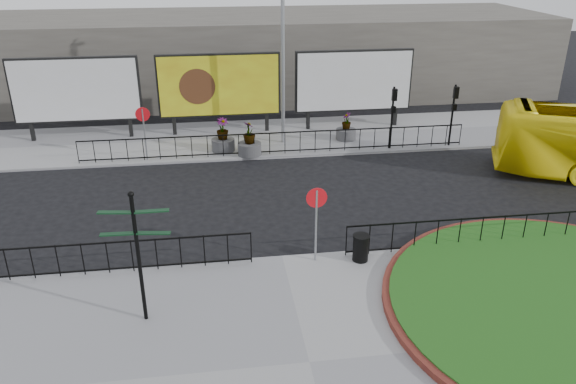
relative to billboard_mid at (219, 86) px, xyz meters
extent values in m
plane|color=black|center=(1.50, -12.97, -2.60)|extent=(90.00, 90.00, 0.00)
cube|color=gray|center=(1.50, -17.97, -2.54)|extent=(30.00, 10.00, 0.12)
cube|color=gray|center=(1.50, -0.97, -2.54)|extent=(44.00, 6.00, 0.12)
cylinder|color=maroon|center=(9.00, -16.97, -2.39)|extent=(10.40, 10.40, 0.18)
cylinder|color=#214713|center=(9.00, -16.97, -2.37)|extent=(10.00, 10.00, 0.22)
cylinder|color=gray|center=(-3.50, -3.57, -1.28)|extent=(0.07, 0.07, 2.40)
cylinder|color=red|center=(-3.50, -3.57, -0.33)|extent=(0.64, 0.03, 0.64)
cylinder|color=white|center=(-3.50, -3.55, -0.33)|extent=(0.50, 0.03, 0.50)
cylinder|color=gray|center=(2.50, -13.37, -1.28)|extent=(0.07, 0.07, 2.40)
cylinder|color=red|center=(2.50, -13.37, -0.33)|extent=(0.64, 0.03, 0.64)
cylinder|color=white|center=(2.50, -13.35, -0.33)|extent=(0.50, 0.03, 0.50)
cube|color=black|center=(-9.40, 0.03, -1.98)|extent=(0.18, 0.18, 1.00)
cube|color=black|center=(-4.60, 0.03, -1.98)|extent=(0.18, 0.18, 1.00)
cube|color=black|center=(-7.00, 0.03, 0.02)|extent=(6.20, 0.25, 3.20)
cube|color=silver|center=(-7.00, -0.13, 0.02)|extent=(6.00, 0.06, 3.00)
cube|color=black|center=(-2.40, 0.03, -1.98)|extent=(0.18, 0.18, 1.00)
cube|color=black|center=(2.40, 0.03, -1.98)|extent=(0.18, 0.18, 1.00)
cube|color=black|center=(0.00, 0.03, 0.02)|extent=(6.20, 0.25, 3.20)
cube|color=#C9DB1F|center=(0.00, -0.13, 0.02)|extent=(6.00, 0.06, 3.00)
cube|color=black|center=(4.60, 0.03, -1.98)|extent=(0.18, 0.18, 1.00)
cube|color=black|center=(9.40, 0.03, -1.98)|extent=(0.18, 0.18, 1.00)
cube|color=black|center=(7.00, 0.03, 0.02)|extent=(6.20, 0.25, 3.20)
cube|color=silver|center=(7.00, -0.13, 0.02)|extent=(6.00, 0.06, 3.00)
cylinder|color=gray|center=(3.00, -1.97, 2.02)|extent=(0.18, 0.18, 9.00)
cylinder|color=black|center=(8.00, -3.57, -0.98)|extent=(0.10, 0.10, 3.00)
cube|color=black|center=(8.00, -3.69, 0.17)|extent=(0.22, 0.18, 0.55)
cube|color=black|center=(8.00, -3.69, -0.53)|extent=(0.20, 0.16, 0.30)
cylinder|color=black|center=(11.00, -3.57, -0.98)|extent=(0.10, 0.10, 3.00)
cube|color=black|center=(11.00, -3.69, 0.17)|extent=(0.22, 0.18, 0.55)
cube|color=black|center=(11.00, -3.69, -0.53)|extent=(0.20, 0.16, 0.30)
cube|color=#615B55|center=(1.50, 9.03, -0.10)|extent=(40.00, 10.00, 5.00)
cylinder|color=black|center=(-2.50, -15.69, -0.69)|extent=(0.10, 0.10, 3.57)
sphere|color=black|center=(-2.50, -15.69, 1.14)|extent=(0.16, 0.16, 0.16)
cube|color=black|center=(-2.95, -15.63, 0.66)|extent=(0.85, 0.27, 0.03)
cube|color=black|center=(-2.06, -15.69, 0.66)|extent=(0.84, 0.17, 0.03)
cube|color=black|center=(-2.95, -15.68, 0.09)|extent=(0.84, 0.19, 0.03)
cube|color=black|center=(-2.06, -15.75, 0.09)|extent=(0.85, 0.27, 0.03)
cylinder|color=black|center=(3.89, -13.57, -2.07)|extent=(0.49, 0.49, 0.82)
cylinder|color=black|center=(3.89, -13.57, -1.63)|extent=(0.53, 0.53, 0.05)
cylinder|color=#4C4C4F|center=(0.00, -2.81, -2.19)|extent=(1.10, 1.10, 0.57)
imported|color=#214713|center=(0.00, -2.81, -1.39)|extent=(0.74, 0.74, 1.02)
cylinder|color=#4C4C4F|center=(1.20, -3.57, -2.19)|extent=(1.10, 1.10, 0.57)
imported|color=#214713|center=(1.20, -3.57, -1.38)|extent=(0.81, 0.81, 1.04)
cylinder|color=#4C4C4F|center=(6.20, -1.97, -2.22)|extent=(1.01, 1.01, 0.52)
imported|color=#214713|center=(6.20, -1.97, -1.53)|extent=(0.55, 0.55, 0.85)
camera|label=1|loc=(-0.48, -28.33, 6.68)|focal=35.00mm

